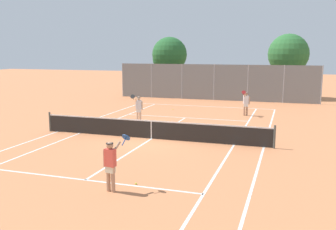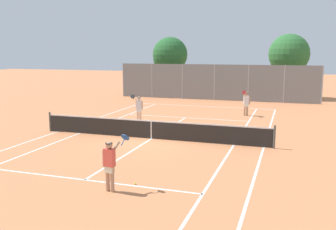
{
  "view_description": "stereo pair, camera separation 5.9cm",
  "coord_description": "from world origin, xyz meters",
  "px_view_note": "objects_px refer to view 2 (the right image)",
  "views": [
    {
      "loc": [
        6.5,
        -17.16,
        4.35
      ],
      "look_at": [
        0.39,
        1.5,
        1.0
      ],
      "focal_mm": 40.0,
      "sensor_mm": 36.0,
      "label": 1
    },
    {
      "loc": [
        6.55,
        -17.14,
        4.35
      ],
      "look_at": [
        0.39,
        1.5,
        1.0
      ],
      "focal_mm": 40.0,
      "sensor_mm": 36.0,
      "label": 2
    }
  ],
  "objects_px": {
    "player_near_side": "(110,163)",
    "tree_behind_right": "(290,55)",
    "player_far_right": "(246,102)",
    "loose_tennis_ball_2": "(173,109)",
    "tree_behind_left": "(169,56)",
    "player_far_left": "(139,107)",
    "tennis_net": "(151,129)",
    "loose_tennis_ball_1": "(135,184)"
  },
  "relations": [
    {
      "from": "tennis_net",
      "to": "player_near_side",
      "type": "xyz_separation_m",
      "value": [
        1.31,
        -7.06,
        0.42
      ]
    },
    {
      "from": "player_far_right",
      "to": "tree_behind_left",
      "type": "relative_size",
      "value": 0.31
    },
    {
      "from": "tree_behind_right",
      "to": "player_far_right",
      "type": "bearing_deg",
      "value": -102.93
    },
    {
      "from": "player_near_side",
      "to": "tree_behind_left",
      "type": "bearing_deg",
      "value": 104.3
    },
    {
      "from": "player_near_side",
      "to": "tree_behind_right",
      "type": "bearing_deg",
      "value": 79.51
    },
    {
      "from": "player_far_right",
      "to": "loose_tennis_ball_1",
      "type": "relative_size",
      "value": 26.88
    },
    {
      "from": "player_far_right",
      "to": "player_near_side",
      "type": "bearing_deg",
      "value": -98.7
    },
    {
      "from": "loose_tennis_ball_1",
      "to": "loose_tennis_ball_2",
      "type": "xyz_separation_m",
      "value": [
        -3.64,
        15.73,
        0.0
      ]
    },
    {
      "from": "tennis_net",
      "to": "player_far_left",
      "type": "distance_m",
      "value": 4.65
    },
    {
      "from": "player_far_right",
      "to": "tree_behind_right",
      "type": "distance_m",
      "value": 11.95
    },
    {
      "from": "tree_behind_right",
      "to": "player_near_side",
      "type": "bearing_deg",
      "value": -100.49
    },
    {
      "from": "player_far_left",
      "to": "player_near_side",
      "type": "bearing_deg",
      "value": -71.74
    },
    {
      "from": "player_near_side",
      "to": "loose_tennis_ball_2",
      "type": "distance_m",
      "value": 16.84
    },
    {
      "from": "tennis_net",
      "to": "loose_tennis_ball_2",
      "type": "xyz_separation_m",
      "value": [
        -1.82,
        9.47,
        -0.48
      ]
    },
    {
      "from": "player_far_left",
      "to": "tree_behind_left",
      "type": "bearing_deg",
      "value": 101.37
    },
    {
      "from": "tennis_net",
      "to": "tree_behind_left",
      "type": "distance_m",
      "value": 20.42
    },
    {
      "from": "tennis_net",
      "to": "player_near_side",
      "type": "height_order",
      "value": "player_near_side"
    },
    {
      "from": "player_far_right",
      "to": "loose_tennis_ball_1",
      "type": "height_order",
      "value": "player_far_right"
    },
    {
      "from": "player_far_right",
      "to": "tree_behind_left",
      "type": "xyz_separation_m",
      "value": [
        -9.12,
        10.89,
        2.98
      ]
    },
    {
      "from": "tennis_net",
      "to": "loose_tennis_ball_2",
      "type": "bearing_deg",
      "value": 100.88
    },
    {
      "from": "loose_tennis_ball_1",
      "to": "tennis_net",
      "type": "bearing_deg",
      "value": 106.16
    },
    {
      "from": "player_near_side",
      "to": "player_far_left",
      "type": "bearing_deg",
      "value": 108.26
    },
    {
      "from": "tree_behind_left",
      "to": "player_far_left",
      "type": "bearing_deg",
      "value": -78.63
    },
    {
      "from": "loose_tennis_ball_2",
      "to": "tree_behind_right",
      "type": "relative_size",
      "value": 0.01
    },
    {
      "from": "player_near_side",
      "to": "tree_behind_left",
      "type": "height_order",
      "value": "tree_behind_left"
    },
    {
      "from": "player_far_left",
      "to": "player_far_right",
      "type": "xyz_separation_m",
      "value": [
        6.03,
        4.5,
        0.0
      ]
    },
    {
      "from": "player_near_side",
      "to": "tennis_net",
      "type": "bearing_deg",
      "value": 100.51
    },
    {
      "from": "player_near_side",
      "to": "tree_behind_right",
      "type": "xyz_separation_m",
      "value": [
        4.97,
        26.81,
        3.06
      ]
    },
    {
      "from": "player_far_left",
      "to": "loose_tennis_ball_1",
      "type": "bearing_deg",
      "value": -67.97
    },
    {
      "from": "loose_tennis_ball_2",
      "to": "tree_behind_left",
      "type": "distance_m",
      "value": 11.25
    },
    {
      "from": "loose_tennis_ball_2",
      "to": "tree_behind_left",
      "type": "relative_size",
      "value": 0.01
    },
    {
      "from": "player_near_side",
      "to": "loose_tennis_ball_2",
      "type": "bearing_deg",
      "value": 100.72
    },
    {
      "from": "player_far_left",
      "to": "tree_behind_right",
      "type": "xyz_separation_m",
      "value": [
        8.61,
        15.75,
        3.06
      ]
    },
    {
      "from": "player_far_right",
      "to": "tennis_net",
      "type": "bearing_deg",
      "value": -113.46
    },
    {
      "from": "player_near_side",
      "to": "player_far_right",
      "type": "relative_size",
      "value": 1.0
    },
    {
      "from": "player_far_right",
      "to": "loose_tennis_ball_1",
      "type": "bearing_deg",
      "value": -97.23
    },
    {
      "from": "player_near_side",
      "to": "loose_tennis_ball_2",
      "type": "relative_size",
      "value": 26.88
    },
    {
      "from": "player_near_side",
      "to": "player_far_left",
      "type": "xyz_separation_m",
      "value": [
        -3.65,
        11.06,
        0.0
      ]
    },
    {
      "from": "tennis_net",
      "to": "tree_behind_right",
      "type": "height_order",
      "value": "tree_behind_right"
    },
    {
      "from": "player_far_left",
      "to": "tree_behind_right",
      "type": "relative_size",
      "value": 0.3
    },
    {
      "from": "loose_tennis_ball_1",
      "to": "tree_behind_left",
      "type": "relative_size",
      "value": 0.01
    },
    {
      "from": "loose_tennis_ball_1",
      "to": "loose_tennis_ball_2",
      "type": "height_order",
      "value": "same"
    }
  ]
}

